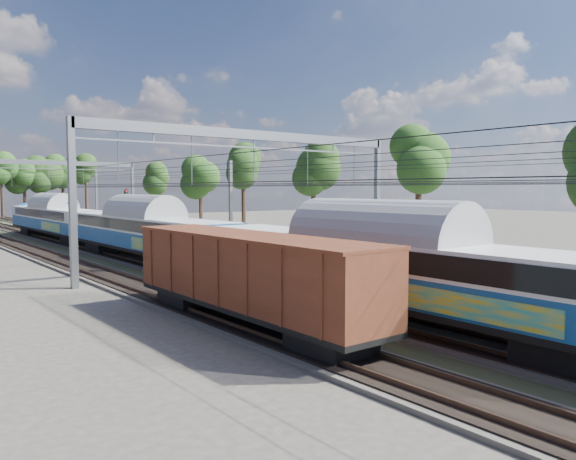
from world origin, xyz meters
TOP-DOWN VIEW (x-y plane):
  - track_bed at (-0.00, 45.00)m, footprint 21.00×130.00m
  - platform at (12.00, 20.00)m, footprint 3.00×70.00m
  - catenary at (0.33, 52.69)m, footprint 25.65×130.00m
  - tree_belt at (6.50, 91.68)m, footprint 39.23×98.22m
  - emu_train at (-4.50, 36.79)m, footprint 3.21×67.72m
  - freight_boxcar at (-9.00, 17.29)m, footprint 2.74×13.25m
  - worker at (-0.87, 70.20)m, footprint 0.53×0.75m
  - signal_near at (2.14, 57.00)m, footprint 0.36×0.33m
  - signal_far at (12.87, 83.63)m, footprint 0.35×0.32m

SIDE VIEW (x-z plane):
  - track_bed at x=0.00m, z-range -0.07..0.27m
  - platform at x=12.00m, z-range 0.00..0.30m
  - worker at x=-0.87m, z-range 0.00..1.96m
  - freight_boxcar at x=-9.00m, z-range 0.38..3.79m
  - emu_train at x=-4.50m, z-range 0.41..5.10m
  - signal_near at x=2.14m, z-range 0.68..5.82m
  - signal_far at x=12.87m, z-range 0.71..6.06m
  - catenary at x=0.33m, z-range 1.90..10.90m
  - tree_belt at x=6.50m, z-range 2.25..13.54m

